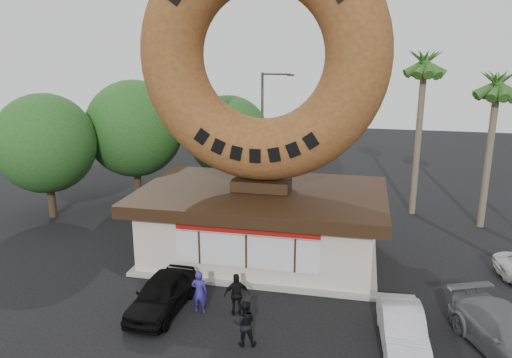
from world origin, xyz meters
The scene contains 15 objects.
ground centered at (0.00, 0.00, 0.00)m, with size 90.00×90.00×0.00m, color black.
donut_shop centered at (0.00, 5.98, 1.77)m, with size 11.20×7.20×3.80m.
giant_donut centered at (0.00, 6.00, 9.23)m, with size 10.87×10.87×2.77m, color brown.
tree_west centered at (-9.50, 13.00, 4.64)m, with size 6.00×6.00×7.65m.
tree_mid centered at (-4.00, 15.00, 4.02)m, with size 5.20×5.20×6.63m.
tree_far centered at (-13.00, 9.00, 4.33)m, with size 5.60×5.60×7.14m.
palm_near centered at (7.50, 14.00, 8.41)m, with size 2.60×2.60×9.75m.
palm_far centered at (11.00, 12.50, 7.48)m, with size 2.60×2.60×8.75m.
street_lamp centered at (-1.86, 16.00, 4.48)m, with size 2.11×0.20×8.00m.
person_left centered at (-1.23, 0.54, 0.84)m, with size 0.61×0.40×1.67m, color navy.
person_center centered at (0.89, -1.13, 0.80)m, with size 0.78×0.60×1.60m, color black.
person_right centered at (0.16, 0.68, 0.82)m, with size 0.96×0.40×1.63m, color black.
car_black centered at (-2.66, 0.38, 0.68)m, with size 1.61×4.01×1.37m, color black.
car_silver centered at (6.01, -0.07, 0.64)m, with size 1.35×3.86×1.27m, color #BBBAC0.
car_grey centered at (9.32, 0.08, 0.71)m, with size 1.98×4.88×1.42m, color slate.
Camera 1 is at (4.35, -15.39, 9.74)m, focal length 35.00 mm.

